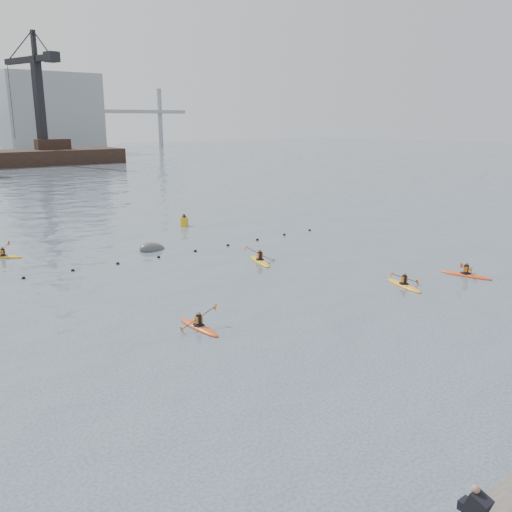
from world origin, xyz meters
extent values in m
plane|color=#35454D|center=(0.00, 0.00, 0.00)|extent=(400.00, 400.00, 0.00)
cube|color=black|center=(-5.50, -5.80, 0.78)|extent=(0.38, 0.60, 0.67)
cube|color=black|center=(-5.50, -5.58, 0.62)|extent=(0.34, 0.40, 0.24)
sphere|color=#8C6651|center=(-5.50, -5.70, 1.16)|extent=(0.21, 0.21, 0.21)
sphere|color=black|center=(-8.00, 22.72, 0.03)|extent=(0.24, 0.24, 0.24)
sphere|color=black|center=(-5.00, 22.58, 0.03)|extent=(0.24, 0.24, 0.24)
sphere|color=black|center=(-2.00, 22.41, 0.03)|extent=(0.24, 0.24, 0.24)
sphere|color=black|center=(1.00, 22.28, 0.03)|extent=(0.24, 0.24, 0.24)
sphere|color=black|center=(4.00, 22.25, 0.03)|extent=(0.24, 0.24, 0.24)
sphere|color=black|center=(7.00, 22.34, 0.03)|extent=(0.24, 0.24, 0.24)
sphere|color=black|center=(10.00, 22.50, 0.03)|extent=(0.24, 0.24, 0.24)
sphere|color=black|center=(13.00, 22.66, 0.03)|extent=(0.24, 0.24, 0.24)
sphere|color=black|center=(16.00, 22.75, 0.03)|extent=(0.24, 0.24, 0.24)
cube|color=black|center=(22.00, 110.00, 4.20)|extent=(7.00, 3.00, 2.20)
cube|color=black|center=(20.00, 110.00, 12.60)|extent=(1.96, 1.96, 19.00)
cube|color=black|center=(19.34, 112.46, 21.50)|extent=(5.56, 16.73, 1.20)
cube|color=black|center=(21.54, 104.25, 21.50)|extent=(2.80, 3.08, 2.00)
cube|color=black|center=(20.00, 110.00, 24.60)|extent=(0.98, 0.98, 5.00)
cube|color=gray|center=(35.00, 150.00, 11.00)|extent=(26.00, 14.00, 22.00)
cube|color=gray|center=(55.00, 170.00, 12.00)|extent=(70.00, 2.00, 1.20)
cylinder|color=gray|center=(30.00, 170.00, 10.00)|extent=(1.60, 1.60, 20.00)
cylinder|color=gray|center=(80.00, 170.00, 10.00)|extent=(1.60, 1.60, 20.00)
ellipsoid|color=#C14512|center=(-3.78, 9.23, 0.04)|extent=(0.73, 3.01, 0.30)
cylinder|color=black|center=(-3.78, 9.23, 0.16)|extent=(0.58, 0.58, 0.06)
cylinder|color=black|center=(-3.78, 9.23, 0.42)|extent=(0.28, 0.28, 0.48)
cube|color=#D6630B|center=(-3.78, 9.23, 0.44)|extent=(0.34, 0.22, 0.32)
sphere|color=#8C6651|center=(-3.78, 9.23, 0.75)|extent=(0.20, 0.20, 0.20)
cylinder|color=black|center=(-3.78, 9.23, 0.51)|extent=(1.94, 0.12, 0.72)
cube|color=#D85914|center=(-4.73, 9.19, 0.19)|extent=(0.16, 0.14, 0.31)
cube|color=#D85914|center=(-2.83, 9.27, 0.83)|extent=(0.16, 0.14, 0.31)
ellipsoid|color=orange|center=(9.17, 7.47, 0.04)|extent=(1.35, 3.07, 0.30)
cylinder|color=black|center=(9.17, 7.47, 0.16)|extent=(0.69, 0.69, 0.06)
cylinder|color=black|center=(9.17, 7.47, 0.42)|extent=(0.28, 0.28, 0.49)
cube|color=#D6630B|center=(9.17, 7.47, 0.44)|extent=(0.38, 0.29, 0.32)
sphere|color=#8C6651|center=(9.17, 7.47, 0.75)|extent=(0.20, 0.20, 0.20)
cylinder|color=black|center=(9.17, 7.47, 0.52)|extent=(1.89, 0.53, 0.79)
cube|color=#D85914|center=(8.24, 7.71, 0.87)|extent=(0.19, 0.17, 0.32)
cube|color=#D85914|center=(10.10, 7.22, 0.17)|extent=(0.19, 0.17, 0.32)
ellipsoid|color=gold|center=(5.93, 16.97, 0.04)|extent=(1.60, 3.33, 0.33)
cylinder|color=black|center=(5.93, 16.97, 0.17)|extent=(0.77, 0.77, 0.06)
cylinder|color=black|center=(5.93, 16.97, 0.46)|extent=(0.31, 0.31, 0.53)
cube|color=#D6630B|center=(5.93, 16.97, 0.48)|extent=(0.42, 0.32, 0.35)
sphere|color=#8C6651|center=(5.93, 16.97, 0.82)|extent=(0.22, 0.22, 0.22)
cylinder|color=black|center=(5.93, 16.97, 0.56)|extent=(1.88, 0.62, 1.18)
cube|color=#D85914|center=(4.93, 17.28, 1.10)|extent=(0.25, 0.20, 0.33)
cube|color=#D85914|center=(6.93, 16.66, 0.03)|extent=(0.25, 0.20, 0.33)
ellipsoid|color=#E44415|center=(14.00, 6.47, 0.04)|extent=(1.38, 3.23, 0.32)
cylinder|color=black|center=(14.00, 6.47, 0.17)|extent=(0.72, 0.72, 0.06)
cylinder|color=black|center=(14.00, 6.47, 0.45)|extent=(0.30, 0.30, 0.52)
cube|color=#D6630B|center=(14.00, 6.47, 0.47)|extent=(0.40, 0.30, 0.34)
sphere|color=#8C6651|center=(14.00, 6.47, 0.79)|extent=(0.21, 0.21, 0.21)
cylinder|color=black|center=(14.00, 6.47, 0.55)|extent=(2.00, 0.53, 0.79)
cube|color=#D85914|center=(14.98, 6.71, 0.19)|extent=(0.19, 0.17, 0.33)
cube|color=#D85914|center=(13.02, 6.23, 0.90)|extent=(0.19, 0.17, 0.33)
ellipsoid|color=gold|center=(-7.66, 29.08, 0.04)|extent=(2.49, 2.37, 0.29)
cylinder|color=black|center=(-7.66, 29.08, 0.15)|extent=(0.76, 0.76, 0.05)
cylinder|color=black|center=(-7.66, 29.08, 0.40)|extent=(0.27, 0.27, 0.47)
cube|color=#D6630B|center=(-7.66, 29.08, 0.42)|extent=(0.36, 0.37, 0.30)
sphere|color=#8C6651|center=(-7.66, 29.08, 0.72)|extent=(0.19, 0.19, 0.19)
cylinder|color=black|center=(-7.66, 29.08, 0.49)|extent=(1.27, 1.37, 0.79)
cube|color=#D85914|center=(-7.04, 29.75, 0.84)|extent=(0.20, 0.20, 0.30)
ellipsoid|color=#414447|center=(1.79, 24.74, 0.00)|extent=(2.60, 1.73, 1.54)
cylinder|color=#B88A12|center=(8.40, 31.34, 0.32)|extent=(0.74, 0.74, 0.95)
cone|color=black|center=(8.40, 31.34, 1.00)|extent=(0.46, 0.46, 0.37)
camera|label=1|loc=(-16.17, -11.16, 9.50)|focal=38.00mm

